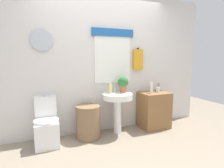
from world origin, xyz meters
TOP-DOWN VIEW (x-y plane):
  - ground_plane at (0.00, 0.00)m, footprint 8.00×8.00m
  - back_wall at (0.00, 1.15)m, footprint 4.40×0.18m
  - toilet at (-1.03, 0.89)m, footprint 0.38×0.51m
  - laundry_hamper at (-0.34, 0.85)m, footprint 0.43×0.43m
  - pedestal_sink at (0.21, 0.85)m, footprint 0.56×0.56m
  - faucet at (0.21, 0.97)m, footprint 0.03×0.03m
  - wooden_cabinet at (1.01, 0.85)m, footprint 0.56×0.44m
  - soap_bottle at (0.09, 0.90)m, footprint 0.05×0.05m
  - potted_plant at (0.35, 0.91)m, footprint 0.19×0.19m
  - lotion_bottle at (0.91, 0.81)m, footprint 0.05×0.05m
  - toothbrush_cup at (1.10, 0.87)m, footprint 0.08×0.08m

SIDE VIEW (x-z plane):
  - ground_plane at x=0.00m, z-range 0.00..0.00m
  - laundry_hamper at x=-0.34m, z-range 0.00..0.58m
  - toilet at x=-1.03m, z-range -0.10..0.69m
  - wooden_cabinet at x=1.01m, z-range 0.00..0.72m
  - pedestal_sink at x=0.21m, z-range 0.21..0.96m
  - toothbrush_cup at x=1.10m, z-range 0.68..0.86m
  - faucet at x=0.21m, z-range 0.75..0.85m
  - lotion_bottle at x=0.91m, z-range 0.72..0.93m
  - soap_bottle at x=0.09m, z-range 0.75..0.95m
  - potted_plant at x=0.35m, z-range 0.78..1.07m
  - back_wall at x=0.00m, z-range 0.00..2.60m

